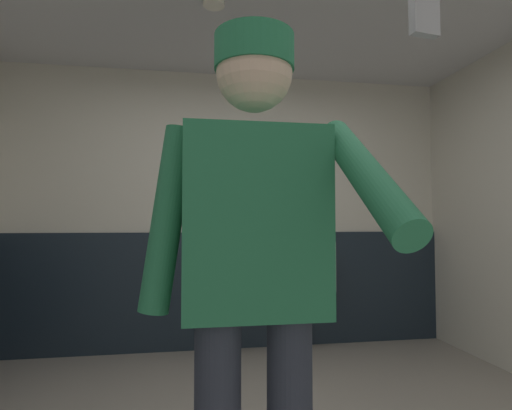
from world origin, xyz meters
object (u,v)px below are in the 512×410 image
Objects in this scene: soap_dispenser at (312,213)px; urinal_middle at (311,265)px; cell_phone at (424,9)px; urinal_left at (232,266)px; person at (255,262)px.

urinal_middle is at bearing -109.48° from soap_dispenser.
cell_phone reaches higher than soap_dispenser.
urinal_left is at bearing 82.46° from cell_phone.
urinal_middle is (0.75, 0.00, 0.00)m from urinal_left.
urinal_middle is 2.65m from person.
soap_dispenser reaches higher than urinal_middle.
person is 2.77m from soap_dispenser.
urinal_left is 3.08m from cell_phone.
urinal_middle is 0.71× the size of person.
cell_phone is (0.07, -2.97, 0.82)m from urinal_left.
soap_dispenser is (0.72, 3.09, -0.33)m from cell_phone.
person is at bearing -110.79° from soap_dispenser.
soap_dispenser is at bearing 8.57° from urinal_left.
person is at bearing -94.39° from urinal_left.
person is at bearing 108.45° from cell_phone.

